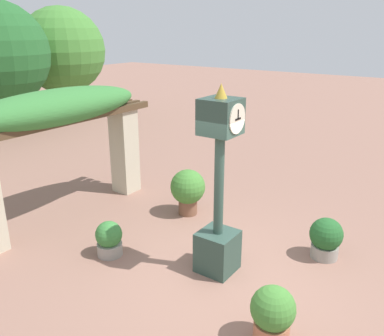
% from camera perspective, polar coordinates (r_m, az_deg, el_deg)
% --- Properties ---
extents(ground_plane, '(60.00, 60.00, 0.00)m').
position_cam_1_polar(ground_plane, '(6.70, 5.13, -14.94)').
color(ground_plane, '#8E6656').
extents(pedestal_clock, '(0.57, 0.58, 3.01)m').
position_cam_1_polar(pedestal_clock, '(6.25, 3.77, -4.11)').
color(pedestal_clock, '#2D473D').
rests_on(pedestal_clock, ground).
extents(pergola, '(4.54, 1.09, 2.64)m').
position_cam_1_polar(pergola, '(8.34, -18.12, 6.04)').
color(pergola, '#BCB299').
rests_on(pergola, ground).
extents(potted_plant_near_left, '(0.46, 0.46, 0.62)m').
position_cam_1_polar(potted_plant_near_left, '(7.22, -11.56, -9.70)').
color(potted_plant_near_left, gray).
rests_on(potted_plant_near_left, ground).
extents(potted_plant_near_right, '(0.73, 0.73, 0.97)m').
position_cam_1_polar(potted_plant_near_right, '(8.46, -0.59, -2.97)').
color(potted_plant_near_right, brown).
rests_on(potted_plant_near_right, ground).
extents(potted_plant_far_left, '(0.56, 0.56, 0.77)m').
position_cam_1_polar(potted_plant_far_left, '(5.41, 11.24, -19.44)').
color(potted_plant_far_left, '#B26B4C').
rests_on(potted_plant_far_left, ground).
extents(potted_plant_far_right, '(0.56, 0.56, 0.72)m').
position_cam_1_polar(potted_plant_far_right, '(7.34, 18.27, -9.28)').
color(potted_plant_far_right, gray).
rests_on(potted_plant_far_right, ground).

